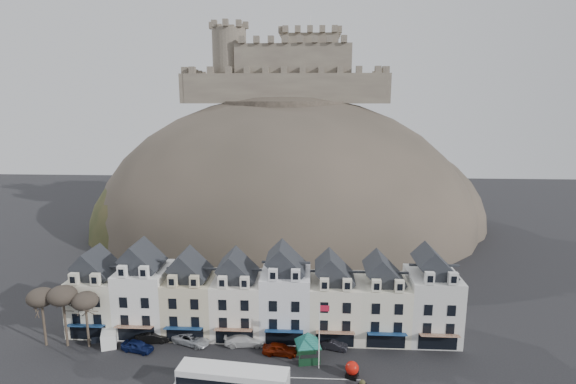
% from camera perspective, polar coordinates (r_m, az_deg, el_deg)
% --- Properties ---
extents(townhouse_terrace, '(54.40, 9.35, 11.80)m').
position_cam_1_polar(townhouse_terrace, '(65.65, -3.17, -13.13)').
color(townhouse_terrace, silver).
rests_on(townhouse_terrace, ground).
extents(castle_hill, '(100.00, 76.00, 68.00)m').
position_cam_1_polar(castle_hill, '(117.03, 0.23, -4.62)').
color(castle_hill, '#38342B').
rests_on(castle_hill, ground).
extents(castle, '(50.20, 22.20, 22.00)m').
position_cam_1_polar(castle, '(119.66, 0.05, 15.14)').
color(castle, brown).
rests_on(castle, ground).
extents(tree_left_far, '(3.61, 3.61, 8.24)m').
position_cam_1_polar(tree_left_far, '(69.66, -28.88, -11.69)').
color(tree_left_far, '#382B23').
rests_on(tree_left_far, ground).
extents(tree_left_mid, '(3.78, 3.78, 8.64)m').
position_cam_1_polar(tree_left_mid, '(68.03, -26.72, -11.72)').
color(tree_left_mid, '#382B23').
rests_on(tree_left_mid, ground).
extents(tree_left_near, '(3.43, 3.43, 7.84)m').
position_cam_1_polar(tree_left_near, '(66.89, -24.38, -12.54)').
color(tree_left_near, '#382B23').
rests_on(tree_left_near, ground).
extents(bus, '(12.71, 4.27, 3.52)m').
position_cam_1_polar(bus, '(54.69, -6.99, -22.75)').
color(bus, '#262628').
rests_on(bus, ground).
extents(bus_shelter, '(6.05, 6.05, 3.91)m').
position_cam_1_polar(bus_shelter, '(59.97, 2.53, -18.09)').
color(bus_shelter, black).
rests_on(bus_shelter, ground).
extents(red_buoy, '(1.74, 1.74, 2.02)m').
position_cam_1_polar(red_buoy, '(58.40, 8.13, -21.40)').
color(red_buoy, black).
rests_on(red_buoy, ground).
extents(flagpole, '(1.26, 0.13, 8.69)m').
position_cam_1_polar(flagpole, '(57.60, 4.09, -17.26)').
color(flagpole, silver).
rests_on(flagpole, ground).
extents(white_van, '(3.33, 4.80, 2.01)m').
position_cam_1_polar(white_van, '(69.18, -21.71, -16.59)').
color(white_van, white).
rests_on(white_van, ground).
extents(planter_west, '(1.06, 0.71, 1.02)m').
position_cam_1_polar(planter_west, '(59.95, 8.12, -21.06)').
color(planter_west, black).
rests_on(planter_west, ground).
extents(planter_east, '(1.02, 0.70, 1.00)m').
position_cam_1_polar(planter_east, '(57.13, 9.42, -22.93)').
color(planter_east, black).
rests_on(planter_east, ground).
extents(car_navy, '(4.66, 2.78, 1.48)m').
position_cam_1_polar(car_navy, '(66.01, -18.59, -18.05)').
color(car_navy, '#0D1845').
rests_on(car_navy, ground).
extents(car_black, '(4.92, 2.60, 1.54)m').
position_cam_1_polar(car_black, '(67.45, -16.85, -17.23)').
color(car_black, black).
rests_on(car_black, ground).
extents(car_silver, '(5.80, 4.17, 1.49)m').
position_cam_1_polar(car_silver, '(65.91, -12.17, -17.72)').
color(car_silver, silver).
rests_on(car_silver, ground).
extents(car_white, '(5.62, 2.67, 1.58)m').
position_cam_1_polar(car_white, '(64.47, -5.54, -18.16)').
color(car_white, white).
rests_on(car_white, ground).
extents(car_maroon, '(4.69, 2.22, 1.55)m').
position_cam_1_polar(car_maroon, '(62.20, -1.04, -19.32)').
color(car_maroon, '#661605').
rests_on(car_maroon, ground).
extents(car_charcoal, '(4.05, 2.32, 1.26)m').
position_cam_1_polar(car_charcoal, '(63.69, 5.77, -18.74)').
color(car_charcoal, black).
rests_on(car_charcoal, ground).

